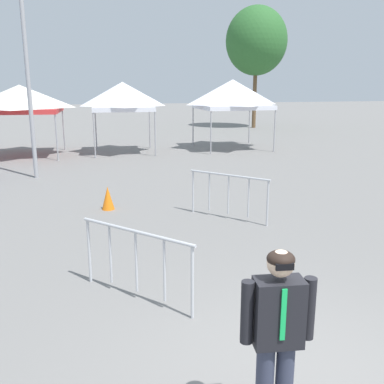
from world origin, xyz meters
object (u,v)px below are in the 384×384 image
Objects in this scene: canopy_tent_right_of_center at (20,99)px; light_pole_near_lift at (25,43)px; canopy_tent_behind_left at (233,94)px; person_foreground at (277,332)px; canopy_tent_center at (123,96)px; tree_behind_tents_left at (256,41)px; crowd_barrier_by_lift at (229,188)px; crowd_barrier_mid_lot at (136,251)px; traffic_cone_lot_center at (108,198)px.

canopy_tent_right_of_center is 5.47m from light_pole_near_lift.
canopy_tent_behind_left is 1.87× the size of person_foreground.
canopy_tent_center is 1.80× the size of person_foreground.
tree_behind_tents_left reaches higher than canopy_tent_center.
tree_behind_tents_left is (11.05, 27.17, 5.04)m from person_foreground.
light_pole_near_lift is at bearing -150.70° from canopy_tent_behind_left.
canopy_tent_center is at bearing 96.48° from crowd_barrier_by_lift.
crowd_barrier_mid_lot is (-11.89, -24.27, -5.32)m from tree_behind_tents_left.
canopy_tent_right_of_center reaches higher than crowd_barrier_by_lift.
crowd_barrier_by_lift is at bearing 52.65° from crowd_barrier_mid_lot.
crowd_barrier_mid_lot is at bearing -78.29° from canopy_tent_right_of_center.
tree_behind_tents_left is 5.28× the size of crowd_barrier_by_lift.
canopy_tent_behind_left is at bearing 69.94° from crowd_barrier_by_lift.
traffic_cone_lot_center is (-2.69, 1.52, -0.46)m from crowd_barrier_by_lift.
crowd_barrier_mid_lot is at bearing 106.14° from person_foreground.
tree_behind_tents_left reaches higher than person_foreground.
crowd_barrier_by_lift is (1.79, 6.34, -0.28)m from person_foreground.
person_foreground is 7.94m from traffic_cone_lot_center.
canopy_tent_right_of_center is at bearing 179.34° from canopy_tent_behind_left.
canopy_tent_behind_left is at bearing 0.50° from canopy_tent_center.
tree_behind_tents_left is at bearing 46.34° from light_pole_near_lift.
light_pole_near_lift is 20.42m from tree_behind_tents_left.
canopy_tent_behind_left is 10.27m from light_pole_near_lift.
crowd_barrier_mid_lot is 4.33m from crowd_barrier_by_lift.
tree_behind_tents_left is at bearing 67.87° from person_foreground.
person_foreground is 29.76m from tree_behind_tents_left.
tree_behind_tents_left is 5.20× the size of crowd_barrier_mid_lot.
canopy_tent_center is 5.29m from canopy_tent_behind_left.
traffic_cone_lot_center is (2.09, -4.59, -4.07)m from light_pole_near_lift.
canopy_tent_center is 11.24m from crowd_barrier_by_lift.
canopy_tent_right_of_center is 12.64m from crowd_barrier_by_lift.
canopy_tent_center is 5.39× the size of traffic_cone_lot_center.
person_foreground is at bearing -105.73° from crowd_barrier_by_lift.
canopy_tent_center is 6.31m from light_pole_near_lift.
person_foreground is 1.09× the size of crowd_barrier_mid_lot.
person_foreground reaches higher than crowd_barrier_mid_lot.
person_foreground is 6.59m from crowd_barrier_by_lift.
canopy_tent_behind_left is 11.91m from traffic_cone_lot_center.
canopy_tent_right_of_center is 1.97× the size of person_foreground.
person_foreground is 13.23m from light_pole_near_lift.
canopy_tent_behind_left is at bearing 29.30° from light_pole_near_lift.
light_pole_near_lift is (-3.00, 12.45, 3.34)m from person_foreground.
canopy_tent_center is 1.97× the size of crowd_barrier_mid_lot.
person_foreground is 2.99× the size of traffic_cone_lot_center.
person_foreground reaches higher than crowd_barrier_by_lift.
canopy_tent_center reaches higher than person_foreground.
crowd_barrier_by_lift is 2.69× the size of traffic_cone_lot_center.
canopy_tent_center is at bearing 54.23° from light_pole_near_lift.
tree_behind_tents_left is 14.20× the size of traffic_cone_lot_center.
crowd_barrier_by_lift is (-4.04, -11.06, -1.88)m from canopy_tent_behind_left.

